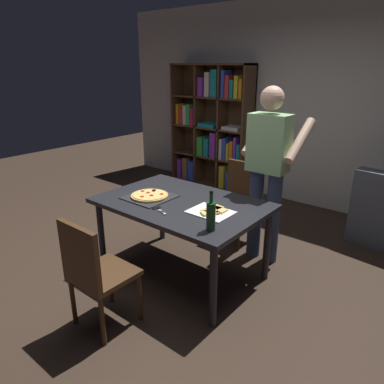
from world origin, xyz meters
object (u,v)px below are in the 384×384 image
Objects in this scene: chair_near_camera at (94,270)px; person_serving_pizza at (268,166)px; chair_far_side at (238,197)px; wine_bottle at (211,216)px; bookshelf at (213,130)px; dining_table at (182,209)px; pepperoni_pizza_on_tray at (150,196)px; kitchen_scissors at (159,209)px.

person_serving_pizza is (0.45, 1.76, 0.49)m from chair_near_camera.
chair_far_side is 2.85× the size of wine_bottle.
wine_bottle is at bearing -84.21° from person_serving_pizza.
chair_far_side is 2.00m from bookshelf.
chair_far_side is at bearing -45.28° from bookshelf.
chair_far_side is 1.47m from wine_bottle.
dining_table is 0.77× the size of bookshelf.
pepperoni_pizza_on_tray is (1.07, -2.49, -0.17)m from bookshelf.
bookshelf is at bearing 120.02° from dining_table.
chair_near_camera is 4.54× the size of kitchen_scissors.
person_serving_pizza is at bearing 65.71° from kitchen_scissors.
wine_bottle is (0.86, -0.21, 0.10)m from pepperoni_pizza_on_tray.
dining_table is 0.33m from pepperoni_pizza_on_tray.
wine_bottle is 0.60m from kitchen_scissors.
person_serving_pizza is at bearing 49.58° from pepperoni_pizza_on_tray.
wine_bottle is at bearing 50.16° from chair_near_camera.
person_serving_pizza is 1.17m from kitchen_scissors.
wine_bottle is at bearing -29.56° from dining_table.
chair_near_camera reaches higher than pepperoni_pizza_on_tray.
pepperoni_pizza_on_tray is at bearing -159.57° from dining_table.
wine_bottle is 1.59× the size of kitchen_scissors.
dining_table is at bearing 85.34° from kitchen_scissors.
dining_table is 1.00m from chair_near_camera.
dining_table is 1.67× the size of chair_near_camera.
pepperoni_pizza_on_tray is 2.06× the size of kitchen_scissors.
chair_far_side is (0.00, 0.99, -0.16)m from dining_table.
wine_bottle is at bearing -3.86° from kitchen_scissors.
bookshelf is at bearing 116.97° from kitchen_scissors.
bookshelf reaches higher than person_serving_pizza.
kitchen_scissors is at bearing 91.83° from chair_near_camera.
dining_table is at bearing -120.34° from person_serving_pizza.
person_serving_pizza is at bearing -41.39° from bookshelf.
chair_near_camera is at bearing -129.84° from wine_bottle.
kitchen_scissors is (-0.02, -1.27, 0.24)m from chair_far_side.
bookshelf is 3.32m from wine_bottle.
bookshelf is 2.43m from person_serving_pizza.
chair_far_side is at bearing 153.94° from person_serving_pizza.
dining_table is 0.67m from wine_bottle.
bookshelf reaches higher than kitchen_scissors.
person_serving_pizza is (1.82, -1.61, 0.06)m from bookshelf.
pepperoni_pizza_on_tray is at bearing 108.87° from chair_near_camera.
chair_near_camera reaches higher than dining_table.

